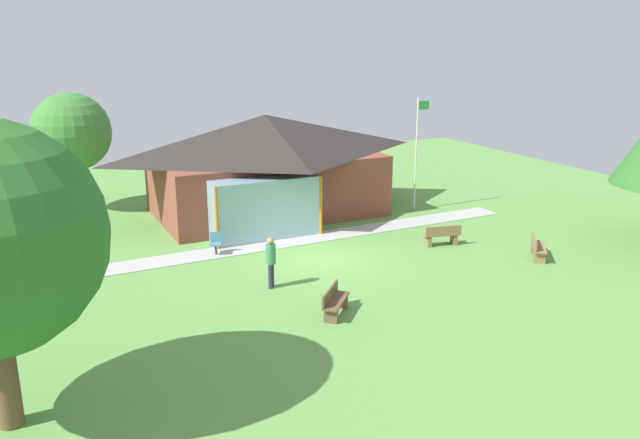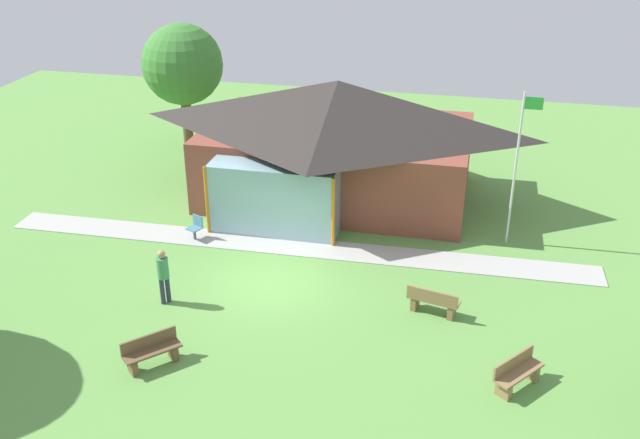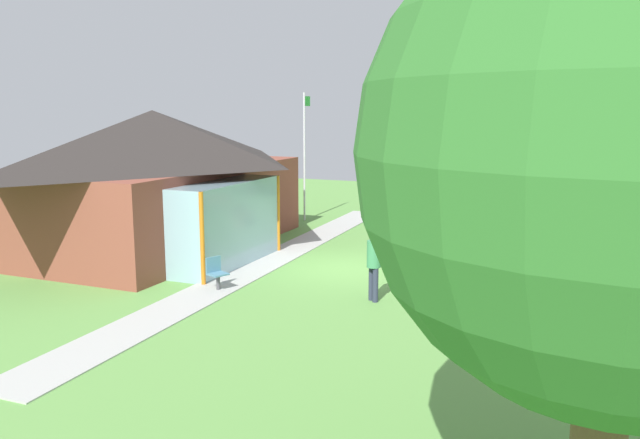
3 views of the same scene
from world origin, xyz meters
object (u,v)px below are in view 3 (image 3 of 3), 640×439
at_px(bench_mid_right, 409,228).
at_px(bench_front_center, 499,288).
at_px(flagpole, 305,150).
at_px(tree_lawn_corner, 621,156).
at_px(visitor_strolling_lawn, 374,260).
at_px(patio_chair_west, 217,274).
at_px(tree_far_east, 545,108).
at_px(pavilion, 157,177).
at_px(bench_lawn_far_right, 497,223).

bearing_deg(bench_mid_right, bench_front_center, -136.51).
bearing_deg(flagpole, tree_lawn_corner, -148.20).
distance_m(bench_front_center, visitor_strolling_lawn, 3.05).
distance_m(bench_front_center, bench_mid_right, 7.94).
relative_size(patio_chair_west, visitor_strolling_lawn, 0.49).
bearing_deg(tree_far_east, flagpole, 123.85).
distance_m(bench_front_center, patio_chair_west, 7.05).
relative_size(pavilion, visitor_strolling_lawn, 6.29).
distance_m(pavilion, tree_lawn_corner, 17.68).
bearing_deg(flagpole, patio_chair_west, -168.23).
distance_m(bench_lawn_far_right, bench_front_center, 9.22).
bearing_deg(flagpole, bench_lawn_far_right, -88.89).
relative_size(pavilion, tree_lawn_corner, 1.65).
bearing_deg(patio_chair_west, pavilion, -105.66).
xyz_separation_m(bench_lawn_far_right, visitor_strolling_lawn, (-10.03, 1.66, 0.62)).
xyz_separation_m(bench_lawn_far_right, bench_front_center, (-9.14, -1.19, 0.00)).
height_order(flagpole, tree_lawn_corner, tree_lawn_corner).
bearing_deg(tree_lawn_corner, patio_chair_west, 50.53).
height_order(flagpole, tree_far_east, tree_far_east).
bearing_deg(patio_chair_west, tree_lawn_corner, 74.85).
bearing_deg(visitor_strolling_lawn, flagpole, 162.02).
distance_m(bench_lawn_far_right, bench_mid_right, 3.63).
xyz_separation_m(bench_front_center, tree_far_east, (15.03, 0.06, 4.28)).
distance_m(bench_mid_right, tree_far_east, 10.04).
height_order(patio_chair_west, visitor_strolling_lawn, visitor_strolling_lawn).
height_order(flagpole, bench_front_center, flagpole).
relative_size(visitor_strolling_lawn, tree_far_east, 0.25).
bearing_deg(pavilion, bench_front_center, -101.62).
height_order(flagpole, patio_chair_west, flagpole).
relative_size(bench_lawn_far_right, patio_chair_west, 1.69).
xyz_separation_m(flagpole, bench_front_center, (-8.99, -9.07, -2.54)).
bearing_deg(bench_front_center, flagpole, 178.40).
bearing_deg(tree_lawn_corner, visitor_strolling_lawn, 31.32).
relative_size(bench_front_center, tree_far_east, 0.20).
xyz_separation_m(bench_front_center, patio_chair_west, (-1.55, 6.88, 0.01)).
distance_m(flagpole, tree_lawn_corner, 21.02).
relative_size(flagpole, tree_lawn_corner, 0.80).
height_order(bench_lawn_far_right, bench_mid_right, same).
relative_size(flagpole, tree_far_east, 0.76).
xyz_separation_m(bench_mid_right, visitor_strolling_lawn, (-7.74, -1.16, 0.62)).
height_order(bench_lawn_far_right, visitor_strolling_lawn, visitor_strolling_lawn).
relative_size(flagpole, bench_front_center, 3.80).
distance_m(tree_lawn_corner, tree_far_east, 23.97).
relative_size(tree_lawn_corner, tree_far_east, 0.95).
distance_m(bench_lawn_far_right, tree_lawn_corner, 18.65).
bearing_deg(patio_chair_west, bench_mid_right, -174.54).
distance_m(flagpole, visitor_strolling_lawn, 11.83).
bearing_deg(flagpole, tree_far_east, -56.15).
relative_size(bench_front_center, patio_chair_west, 1.62).
bearing_deg(tree_far_east, visitor_strolling_lawn, 170.06).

